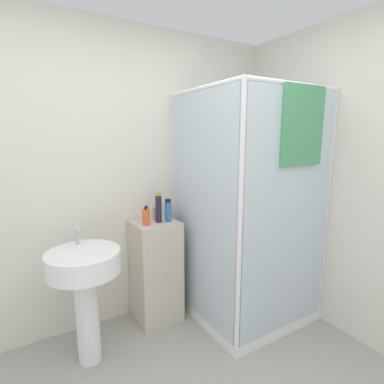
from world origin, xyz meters
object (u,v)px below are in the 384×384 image
(sink, at_px, (85,280))
(shampoo_bottle_blue, at_px, (168,211))
(shampoo_bottle_tall_black, at_px, (159,208))
(soap_dispenser, at_px, (146,217))
(lotion_bottle_white, at_px, (153,213))

(sink, height_order, shampoo_bottle_blue, shampoo_bottle_blue)
(sink, distance_m, shampoo_bottle_tall_black, 0.79)
(soap_dispenser, xyz_separation_m, shampoo_bottle_tall_black, (0.12, 0.02, 0.06))
(sink, relative_size, soap_dispenser, 6.01)
(sink, xyz_separation_m, soap_dispenser, (0.54, 0.18, 0.33))
(sink, distance_m, lotion_bottle_white, 0.78)
(soap_dispenser, bearing_deg, shampoo_bottle_tall_black, 7.62)
(shampoo_bottle_tall_black, height_order, shampoo_bottle_blue, shampoo_bottle_tall_black)
(shampoo_bottle_blue, xyz_separation_m, lotion_bottle_white, (-0.09, 0.12, -0.04))
(soap_dispenser, bearing_deg, shampoo_bottle_blue, -0.71)
(sink, height_order, shampoo_bottle_tall_black, shampoo_bottle_tall_black)
(sink, xyz_separation_m, lotion_bottle_white, (0.65, 0.30, 0.32))
(shampoo_bottle_blue, bearing_deg, soap_dispenser, 179.29)
(shampoo_bottle_tall_black, bearing_deg, sink, -163.32)
(soap_dispenser, xyz_separation_m, lotion_bottle_white, (0.11, 0.12, -0.01))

